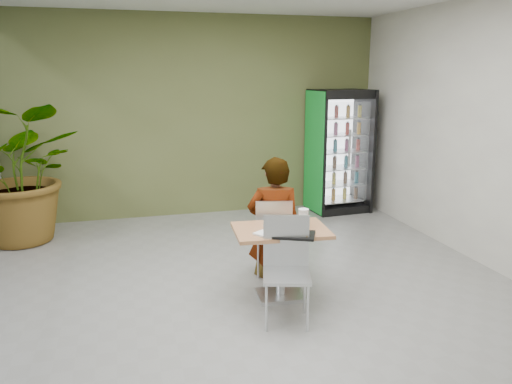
# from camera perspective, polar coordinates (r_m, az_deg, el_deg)

# --- Properties ---
(ground) EXTENTS (7.00, 7.00, 0.00)m
(ground) POSITION_cam_1_polar(r_m,az_deg,el_deg) (5.21, -0.41, -12.60)
(ground) COLOR gray
(ground) RESTS_ON ground
(room_envelope) EXTENTS (6.00, 7.00, 3.20)m
(room_envelope) POSITION_cam_1_polar(r_m,az_deg,el_deg) (4.73, -0.44, 5.07)
(room_envelope) COLOR silver
(room_envelope) RESTS_ON ground
(dining_table) EXTENTS (1.00, 0.73, 0.75)m
(dining_table) POSITION_cam_1_polar(r_m,az_deg,el_deg) (5.15, 2.83, -6.47)
(dining_table) COLOR #B87D4F
(dining_table) RESTS_ON ground
(chair_far) EXTENTS (0.49, 0.50, 0.92)m
(chair_far) POSITION_cam_1_polar(r_m,az_deg,el_deg) (5.67, 2.00, -4.55)
(chair_far) COLOR silver
(chair_far) RESTS_ON ground
(chair_near) EXTENTS (0.54, 0.55, 0.98)m
(chair_near) POSITION_cam_1_polar(r_m,az_deg,el_deg) (4.74, 3.49, -7.77)
(chair_near) COLOR silver
(chair_near) RESTS_ON ground
(seated_woman) EXTENTS (0.70, 0.54, 1.69)m
(seated_woman) POSITION_cam_1_polar(r_m,az_deg,el_deg) (5.71, 2.09, -4.33)
(seated_woman) COLOR black
(seated_woman) RESTS_ON ground
(pizza_plate) EXTENTS (0.33, 0.28, 0.03)m
(pizza_plate) POSITION_cam_1_polar(r_m,az_deg,el_deg) (5.14, 2.13, -3.80)
(pizza_plate) COLOR white
(pizza_plate) RESTS_ON dining_table
(soda_cup) EXTENTS (0.11, 0.11, 0.19)m
(soda_cup) POSITION_cam_1_polar(r_m,az_deg,el_deg) (5.13, 5.43, -3.00)
(soda_cup) COLOR white
(soda_cup) RESTS_ON dining_table
(napkin_stack) EXTENTS (0.22, 0.22, 0.02)m
(napkin_stack) POSITION_cam_1_polar(r_m,az_deg,el_deg) (4.89, 0.88, -4.77)
(napkin_stack) COLOR white
(napkin_stack) RESTS_ON dining_table
(cafeteria_tray) EXTENTS (0.48, 0.43, 0.02)m
(cafeteria_tray) POSITION_cam_1_polar(r_m,az_deg,el_deg) (4.86, 4.37, -4.90)
(cafeteria_tray) COLOR black
(cafeteria_tray) RESTS_ON dining_table
(beverage_fridge) EXTENTS (0.98, 0.78, 2.03)m
(beverage_fridge) POSITION_cam_1_polar(r_m,az_deg,el_deg) (8.48, 9.50, 4.62)
(beverage_fridge) COLOR black
(beverage_fridge) RESTS_ON ground
(potted_plant) EXTENTS (2.03, 1.85, 1.94)m
(potted_plant) POSITION_cam_1_polar(r_m,az_deg,el_deg) (7.49, -25.12, 2.02)
(potted_plant) COLOR #2E6A2A
(potted_plant) RESTS_ON ground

